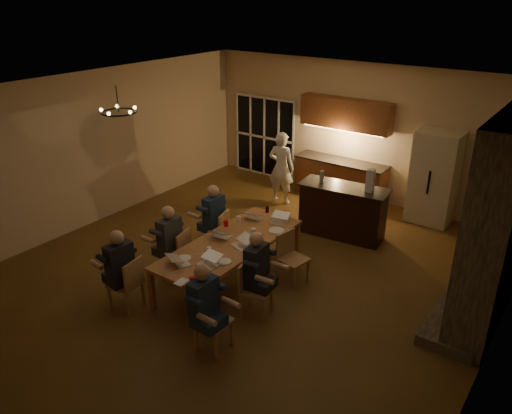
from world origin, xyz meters
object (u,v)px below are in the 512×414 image
object	(u,v)px
chair_left_mid	(175,253)
person_right_near	(204,309)
redcup_far	(285,214)
can_silver	(206,254)
refrigerator	(434,178)
chandelier	(119,112)
laptop_d	(241,241)
person_left_mid	(170,243)
person_left_far	(214,219)
laptop_f	(279,218)
can_cola	(267,209)
chair_right_near	(213,321)
laptop_b	(207,259)
bar_blender	(370,181)
mug_back	(239,219)
bar_bottle	(322,177)
person_left_near	(121,271)
chair_left_near	(125,283)
dining_table	(231,261)
chair_left_far	(215,233)
chair_right_far	(294,259)
laptop_a	(181,257)
laptop_c	(222,231)
person_right_mid	(256,273)
standing_person	(281,168)
redcup_near	(192,280)
plate_far	(276,231)
mug_mid	(253,231)
redcup_mid	(226,223)
chair_right_mid	(257,289)
plate_near	(224,262)
laptop_e	(254,212)
plate_left	(184,258)
mug_front	(209,250)

from	to	relation	value
chair_left_mid	person_right_near	xyz separation A→B (m)	(1.75, -1.21, 0.24)
redcup_far	can_silver	world-z (taller)	same
refrigerator	person_right_near	bearing A→B (deg)	-100.72
chandelier	laptop_d	size ratio (longest dim) A/B	1.94
person_left_mid	person_left_far	size ratio (longest dim) A/B	1.00
chandelier	laptop_f	distance (m)	3.36
chair_left_mid	can_cola	distance (m)	1.97
chair_right_near	laptop_b	size ratio (longest dim) A/B	2.78
laptop_b	bar_blender	xyz separation A→B (m)	(1.08, 3.54, 0.44)
laptop_b	mug_back	size ratio (longest dim) A/B	3.20
redcup_far	bar_bottle	size ratio (longest dim) A/B	0.50
person_left_near	laptop_f	distance (m)	2.97
can_cola	bar_blender	world-z (taller)	bar_blender
chair_left_near	person_left_near	xyz separation A→B (m)	(-0.01, -0.04, 0.24)
dining_table	redcup_far	bearing A→B (deg)	81.97
chair_left_far	chair_right_far	size ratio (longest dim) A/B	1.00
person_left_near	mug_back	world-z (taller)	person_left_near
laptop_a	laptop_c	bearing A→B (deg)	-62.85
can_silver	refrigerator	bearing A→B (deg)	68.61
person_right_mid	standing_person	size ratio (longest dim) A/B	0.81
redcup_near	can_silver	size ratio (longest dim) A/B	1.00
person_right_mid	plate_far	bearing A→B (deg)	15.92
laptop_b	laptop_c	xyz separation A→B (m)	(-0.44, 0.89, 0.00)
chair_right_far	laptop_a	size ratio (longest dim) A/B	2.78
bar_blender	person_right_mid	bearing A→B (deg)	-100.58
chair_left_mid	person_right_mid	distance (m)	1.80
dining_table	mug_mid	size ratio (longest dim) A/B	28.89
person_left_mid	redcup_mid	distance (m)	1.08
person_right_near	redcup_far	bearing A→B (deg)	13.80
chair_right_mid	person_left_mid	distance (m)	1.83
person_right_near	bar_bottle	bearing A→B (deg)	9.40
refrigerator	chandelier	distance (m)	6.54
chair_left_far	plate_near	size ratio (longest dim) A/B	4.02
dining_table	mug_mid	xyz separation A→B (m)	(0.13, 0.49, 0.43)
laptop_b	chair_left_far	bearing A→B (deg)	129.54
redcup_mid	chair_right_far	bearing A→B (deg)	6.97
chair_right_near	plate_near	bearing A→B (deg)	27.36
chair_right_far	laptop_e	bearing A→B (deg)	80.07
plate_far	plate_near	bearing A→B (deg)	-92.36
person_right_mid	chandelier	world-z (taller)	chandelier
standing_person	laptop_c	bearing A→B (deg)	97.53
chair_left_mid	plate_far	bearing A→B (deg)	121.57
person_right_mid	plate_near	world-z (taller)	person_right_mid
standing_person	chair_right_near	bearing A→B (deg)	104.61
dining_table	plate_left	world-z (taller)	plate_left
dining_table	chair_right_far	bearing A→B (deg)	34.15
standing_person	can_cola	size ratio (longest dim) A/B	14.28
person_right_mid	mug_mid	bearing A→B (deg)	33.40
bar_bottle	mug_front	bearing A→B (deg)	-96.09
chair_right_mid	person_left_near	xyz separation A→B (m)	(-1.79, -1.11, 0.24)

